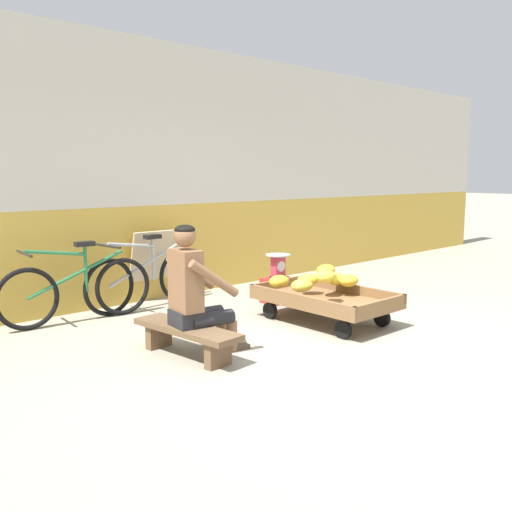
{
  "coord_description": "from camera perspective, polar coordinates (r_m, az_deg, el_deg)",
  "views": [
    {
      "loc": [
        -3.74,
        -2.78,
        1.56
      ],
      "look_at": [
        -0.03,
        1.23,
        0.75
      ],
      "focal_mm": 39.11,
      "sensor_mm": 36.0,
      "label": 1
    }
  ],
  "objects": [
    {
      "name": "banana_cart",
      "position": [
        5.92,
        7.05,
        -4.51
      ],
      "size": [
        0.85,
        1.45,
        0.36
      ],
      "color": "brown",
      "rests_on": "ground"
    },
    {
      "name": "plastic_crate",
      "position": [
        6.82,
        2.25,
        -3.51
      ],
      "size": [
        0.36,
        0.28,
        0.3
      ],
      "color": "red",
      "rests_on": "ground"
    },
    {
      "name": "weighing_scale",
      "position": [
        6.76,
        2.27,
        -0.99
      ],
      "size": [
        0.3,
        0.3,
        0.29
      ],
      "color": "#28282D",
      "rests_on": "plastic_crate"
    },
    {
      "name": "bicycle_near_left",
      "position": [
        6.16,
        -17.84,
        -3.29
      ],
      "size": [
        1.66,
        0.48,
        0.86
      ],
      "color": "black",
      "rests_on": "ground"
    },
    {
      "name": "low_bench",
      "position": [
        4.85,
        -7.1,
        -7.93
      ],
      "size": [
        0.4,
        1.12,
        0.27
      ],
      "color": "brown",
      "rests_on": "ground"
    },
    {
      "name": "sign_board",
      "position": [
        7.02,
        -10.28,
        -0.93
      ],
      "size": [
        0.7,
        0.25,
        0.88
      ],
      "color": "#C6B289",
      "rests_on": "ground"
    },
    {
      "name": "banana_pile",
      "position": [
        5.92,
        6.36,
        -2.34
      ],
      "size": [
        0.83,
        0.76,
        0.25
      ],
      "color": "yellow",
      "rests_on": "banana_cart"
    },
    {
      "name": "back_wall",
      "position": [
        7.1,
        -11.12,
        8.4
      ],
      "size": [
        16.0,
        0.3,
        3.15
      ],
      "color": "gold",
      "rests_on": "ground"
    },
    {
      "name": "bicycle_far_left",
      "position": [
        6.63,
        -11.15,
        -2.22
      ],
      "size": [
        1.66,
        0.48,
        0.86
      ],
      "color": "black",
      "rests_on": "ground"
    },
    {
      "name": "ground_plane",
      "position": [
        4.92,
        10.21,
        -10.22
      ],
      "size": [
        80.0,
        80.0,
        0.0
      ],
      "primitive_type": "plane",
      "color": "gray"
    },
    {
      "name": "vendor_seated",
      "position": [
        4.8,
        -6.26,
        -3.56
      ],
      "size": [
        0.71,
        0.53,
        1.14
      ],
      "color": "brown",
      "rests_on": "ground"
    }
  ]
}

